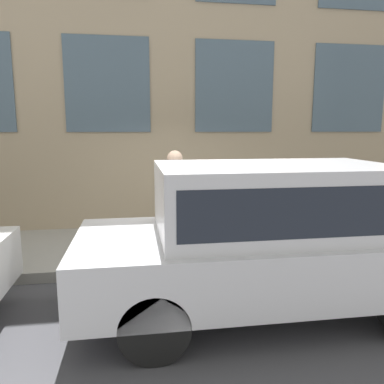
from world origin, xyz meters
TOP-DOWN VIEW (x-y plane):
  - ground_plane at (0.00, 0.00)m, footprint 80.00×80.00m
  - sidewalk at (1.27, 0.00)m, footprint 2.55×60.00m
  - building_facade at (2.69, -0.00)m, footprint 0.33×40.00m
  - fire_hydrant at (0.65, -0.43)m, footprint 0.34×0.45m
  - person at (1.00, 0.13)m, footprint 0.42×0.28m
  - parked_truck_silver_near at (-1.31, -0.77)m, footprint 1.93×4.54m

SIDE VIEW (x-z plane):
  - ground_plane at x=0.00m, z-range 0.00..0.00m
  - sidewalk at x=1.27m, z-range 0.00..0.17m
  - fire_hydrant at x=0.65m, z-range 0.17..0.89m
  - parked_truck_silver_near at x=-1.31m, z-range 0.13..1.99m
  - person at x=1.00m, z-range 0.34..2.09m
  - building_facade at x=2.69m, z-range 0.00..8.29m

